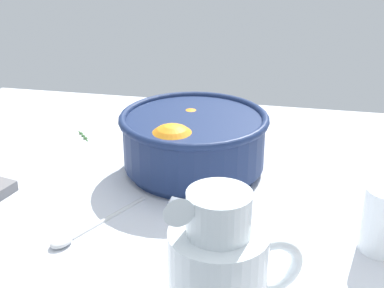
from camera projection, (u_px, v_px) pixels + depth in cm
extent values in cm
cube|color=silver|center=(215.00, 203.00, 80.79)|extent=(113.40, 80.29, 3.00)
cylinder|color=navy|center=(194.00, 166.00, 87.27)|extent=(20.40, 20.40, 1.20)
cylinder|color=navy|center=(194.00, 141.00, 85.45)|extent=(22.17, 22.17, 7.75)
torus|color=navy|center=(194.00, 118.00, 83.88)|extent=(23.37, 23.37, 1.20)
sphere|color=orange|center=(220.00, 143.00, 84.19)|extent=(7.10, 7.10, 7.10)
sphere|color=orange|center=(191.00, 129.00, 88.43)|extent=(6.75, 6.75, 6.75)
sphere|color=orange|center=(173.00, 142.00, 84.97)|extent=(6.63, 6.63, 6.63)
sphere|color=orange|center=(172.00, 152.00, 79.98)|extent=(8.57, 8.57, 8.57)
cylinder|color=white|center=(217.00, 284.00, 52.24)|extent=(9.53, 9.53, 11.64)
cylinder|color=white|center=(219.00, 213.00, 49.03)|extent=(6.06, 6.06, 4.19)
cone|color=white|center=(175.00, 204.00, 47.56)|extent=(3.81, 3.90, 2.80)
torus|color=white|center=(272.00, 266.00, 52.97)|extent=(6.23, 3.77, 6.32)
cylinder|color=yellow|center=(383.00, 237.00, 66.92)|extent=(5.08, 5.08, 3.37)
ellipsoid|color=silver|center=(61.00, 242.00, 68.07)|extent=(3.45, 3.87, 1.00)
cylinder|color=silver|center=(110.00, 216.00, 74.04)|extent=(6.69, 12.18, 0.70)
cylinder|color=#426F3D|center=(83.00, 136.00, 100.00)|extent=(3.53, 4.19, 0.30)
sphere|color=#426F3D|center=(81.00, 132.00, 100.98)|extent=(0.75, 0.75, 0.75)
sphere|color=#426F3D|center=(83.00, 135.00, 99.93)|extent=(0.72, 0.72, 0.72)
sphere|color=#426F3D|center=(85.00, 137.00, 98.89)|extent=(0.84, 0.84, 0.84)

